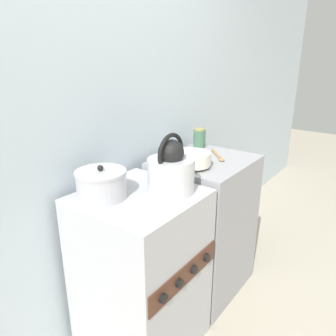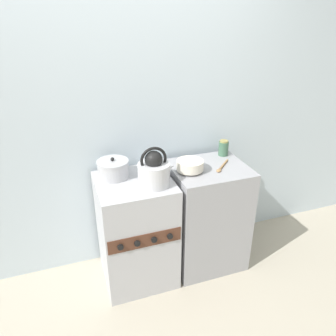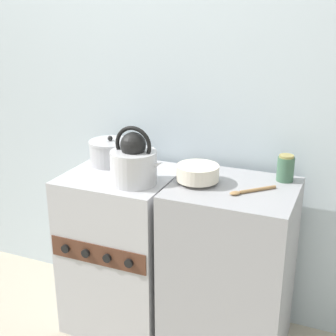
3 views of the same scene
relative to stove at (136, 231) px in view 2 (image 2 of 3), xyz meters
name	(u,v)px [view 2 (image 2 of 3)]	position (x,y,z in m)	size (l,w,h in m)	color
ground_plane	(147,297)	(0.00, -0.27, -0.45)	(12.00, 12.00, 0.00)	#B2A893
wall_back	(121,121)	(0.00, 0.34, 0.80)	(7.00, 0.06, 2.50)	silver
stove	(136,231)	(0.00, 0.00, 0.00)	(0.56, 0.56, 0.89)	#B2B2B7
counter	(207,216)	(0.61, -0.01, 0.01)	(0.60, 0.52, 0.92)	#99999E
kettle	(154,171)	(0.13, -0.10, 0.56)	(0.28, 0.23, 0.29)	silver
cooking_pot	(113,169)	(-0.13, 0.12, 0.51)	(0.24, 0.24, 0.16)	#B2B2B7
enamel_bowl	(190,165)	(0.43, -0.03, 0.52)	(0.21, 0.21, 0.09)	beige
storage_jar	(223,148)	(0.82, 0.17, 0.53)	(0.08, 0.08, 0.13)	#3F664C
wooden_spoon	(222,167)	(0.69, -0.05, 0.48)	(0.19, 0.19, 0.02)	#A37A4C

